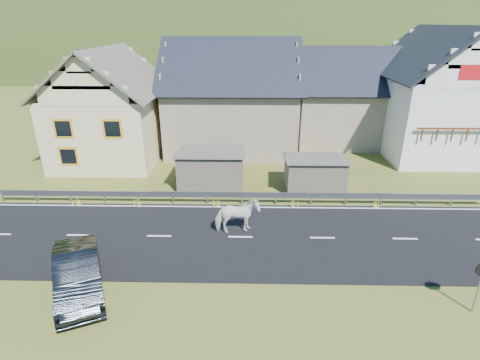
{
  "coord_description": "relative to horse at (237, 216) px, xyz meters",
  "views": [
    {
      "loc": [
        0.3,
        -15.76,
        9.75
      ],
      "look_at": [
        -0.07,
        2.28,
        2.1
      ],
      "focal_mm": 28.0,
      "sensor_mm": 36.0,
      "label": 1
    }
  ],
  "objects": [
    {
      "name": "house_white",
      "position": [
        15.17,
        13.53,
        4.12
      ],
      "size": [
        8.8,
        10.8,
        9.7
      ],
      "color": "silver",
      "rests_on": "ground"
    },
    {
      "name": "house_stone_a",
      "position": [
        -0.83,
        14.53,
        3.69
      ],
      "size": [
        10.8,
        9.8,
        8.9
      ],
      "color": "gray",
      "rests_on": "ground"
    },
    {
      "name": "road",
      "position": [
        0.17,
        -0.47,
        -0.92
      ],
      "size": [
        60.0,
        7.0,
        0.04
      ],
      "primitive_type": "cube",
      "color": "black",
      "rests_on": "ground"
    },
    {
      "name": "car",
      "position": [
        -6.03,
        -4.47,
        -0.17
      ],
      "size": [
        3.44,
        4.97,
        1.55
      ],
      "primitive_type": "imported",
      "rotation": [
        0.0,
        0.0,
        0.43
      ],
      "color": "black",
      "rests_on": "ground"
    },
    {
      "name": "guardrail",
      "position": [
        0.17,
        3.22,
        -0.38
      ],
      "size": [
        28.1,
        0.09,
        0.75
      ],
      "color": "#93969B",
      "rests_on": "ground"
    },
    {
      "name": "mountain",
      "position": [
        5.17,
        179.53,
        -20.94
      ],
      "size": [
        440.0,
        280.0,
        260.0
      ],
      "primitive_type": "ellipsoid",
      "color": "#304016",
      "rests_on": "ground"
    },
    {
      "name": "ground",
      "position": [
        0.17,
        -0.47,
        -0.94
      ],
      "size": [
        160.0,
        160.0,
        0.0
      ],
      "primitive_type": "plane",
      "color": "#46481A",
      "rests_on": "ground"
    },
    {
      "name": "lane_markings",
      "position": [
        0.17,
        -0.47,
        -0.9
      ],
      "size": [
        60.0,
        6.6,
        0.01
      ],
      "primitive_type": "cube",
      "color": "silver",
      "rests_on": "road"
    },
    {
      "name": "shed_left",
      "position": [
        -1.83,
        6.03,
        0.16
      ],
      "size": [
        4.3,
        3.3,
        2.4
      ],
      "primitive_type": "cube",
      "color": "#6A5D51",
      "rests_on": "ground"
    },
    {
      "name": "shed_right",
      "position": [
        4.67,
        5.53,
        0.06
      ],
      "size": [
        3.8,
        2.9,
        2.2
      ],
      "primitive_type": "cube",
      "color": "#6A5D51",
      "rests_on": "ground"
    },
    {
      "name": "house_cream",
      "position": [
        -9.83,
        11.53,
        3.41
      ],
      "size": [
        7.8,
        9.8,
        8.3
      ],
      "color": "beige",
      "rests_on": "ground"
    },
    {
      "name": "conifer_patch",
      "position": [
        -54.83,
        109.53,
        5.06
      ],
      "size": [
        76.0,
        50.0,
        28.0
      ],
      "primitive_type": "ellipsoid",
      "color": "black",
      "rests_on": "ground"
    },
    {
      "name": "horse",
      "position": [
        0.0,
        0.0,
        0.0
      ],
      "size": [
        1.41,
        2.3,
        1.81
      ],
      "primitive_type": "imported",
      "rotation": [
        0.0,
        0.0,
        1.79
      ],
      "color": "silver",
      "rests_on": "road"
    },
    {
      "name": "house_stone_b",
      "position": [
        9.17,
        16.53,
        3.29
      ],
      "size": [
        9.8,
        8.8,
        8.1
      ],
      "color": "gray",
      "rests_on": "ground"
    }
  ]
}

